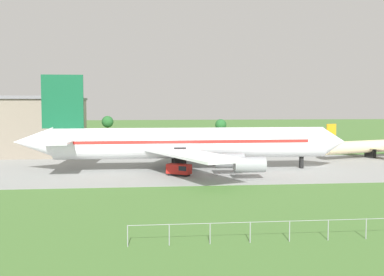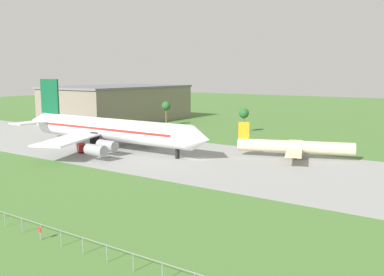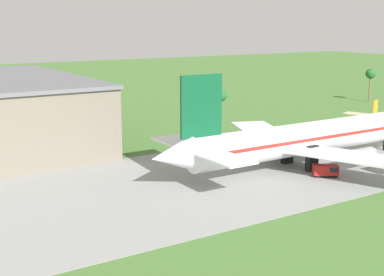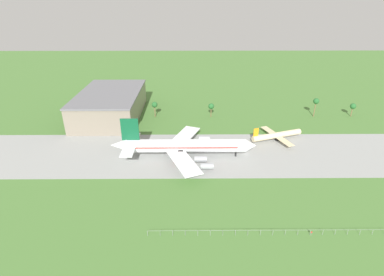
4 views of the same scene
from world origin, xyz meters
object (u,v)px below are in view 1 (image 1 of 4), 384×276
object	(u,v)px
regional_aircraft	(370,146)
terminal_building	(16,123)
jet_airliner	(186,143)
baggage_tug	(180,170)

from	to	relation	value
regional_aircraft	terminal_building	xyz separation A→B (m)	(-95.28, 35.97, 4.94)
jet_airliner	baggage_tug	world-z (taller)	jet_airliner
regional_aircraft	baggage_tug	world-z (taller)	regional_aircraft
regional_aircraft	terminal_building	world-z (taller)	terminal_building
jet_airliner	baggage_tug	bearing A→B (deg)	-104.15
regional_aircraft	terminal_building	size ratio (longest dim) A/B	0.46
baggage_tug	regional_aircraft	bearing A→B (deg)	26.27
regional_aircraft	baggage_tug	distance (m)	56.27
terminal_building	jet_airliner	bearing A→B (deg)	-48.63
regional_aircraft	baggage_tug	bearing A→B (deg)	-153.73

